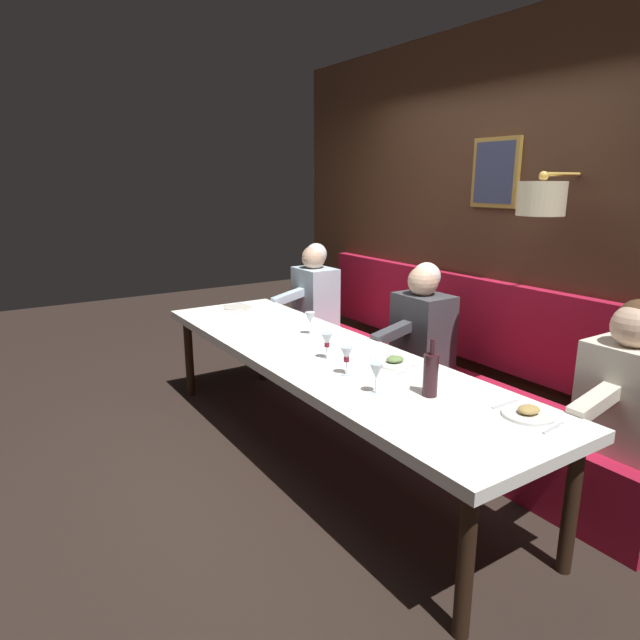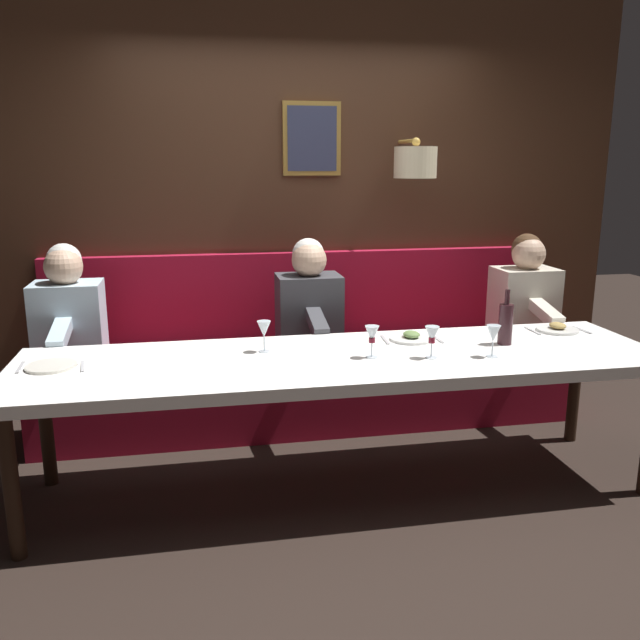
{
  "view_description": "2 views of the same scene",
  "coord_description": "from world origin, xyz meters",
  "px_view_note": "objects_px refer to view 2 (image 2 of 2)",
  "views": [
    {
      "loc": [
        -1.84,
        -2.77,
        1.81
      ],
      "look_at": [
        0.05,
        0.12,
        0.92
      ],
      "focal_mm": 30.64,
      "sensor_mm": 36.0,
      "label": 1
    },
    {
      "loc": [
        -3.12,
        0.72,
        1.69
      ],
      "look_at": [
        0.05,
        0.12,
        0.92
      ],
      "focal_mm": 36.78,
      "sensor_mm": 36.0,
      "label": 2
    }
  ],
  "objects_px": {
    "wine_glass_1": "(372,335)",
    "wine_glass_3": "(432,336)",
    "wine_bottle": "(506,323)",
    "wine_glass_2": "(493,334)",
    "wine_glass_0": "(264,330)",
    "diner_near": "(309,306)",
    "diner_nearest": "(525,297)",
    "diner_middle": "(68,315)",
    "dining_table": "(344,366)"
  },
  "relations": [
    {
      "from": "diner_middle",
      "to": "wine_glass_3",
      "type": "distance_m",
      "value": 2.15
    },
    {
      "from": "diner_nearest",
      "to": "wine_bottle",
      "type": "distance_m",
      "value": 1.0
    },
    {
      "from": "diner_near",
      "to": "wine_glass_0",
      "type": "distance_m",
      "value": 0.82
    },
    {
      "from": "wine_glass_2",
      "to": "wine_glass_3",
      "type": "xyz_separation_m",
      "value": [
        0.04,
        0.31,
        -0.0
      ]
    },
    {
      "from": "diner_near",
      "to": "diner_middle",
      "type": "bearing_deg",
      "value": 90.0
    },
    {
      "from": "diner_near",
      "to": "wine_bottle",
      "type": "bearing_deg",
      "value": -131.73
    },
    {
      "from": "wine_glass_3",
      "to": "wine_bottle",
      "type": "relative_size",
      "value": 0.55
    },
    {
      "from": "diner_nearest",
      "to": "diner_middle",
      "type": "bearing_deg",
      "value": 90.0
    },
    {
      "from": "dining_table",
      "to": "wine_glass_0",
      "type": "bearing_deg",
      "value": 69.46
    },
    {
      "from": "wine_glass_1",
      "to": "wine_glass_2",
      "type": "relative_size",
      "value": 1.0
    },
    {
      "from": "diner_near",
      "to": "wine_glass_1",
      "type": "xyz_separation_m",
      "value": [
        -0.94,
        -0.16,
        0.04
      ]
    },
    {
      "from": "dining_table",
      "to": "diner_middle",
      "type": "height_order",
      "value": "diner_middle"
    },
    {
      "from": "wine_glass_0",
      "to": "wine_glass_1",
      "type": "distance_m",
      "value": 0.56
    },
    {
      "from": "wine_bottle",
      "to": "wine_glass_3",
      "type": "bearing_deg",
      "value": 110.0
    },
    {
      "from": "dining_table",
      "to": "wine_bottle",
      "type": "bearing_deg",
      "value": -86.73
    },
    {
      "from": "diner_near",
      "to": "wine_glass_1",
      "type": "distance_m",
      "value": 0.96
    },
    {
      "from": "wine_glass_3",
      "to": "wine_bottle",
      "type": "xyz_separation_m",
      "value": [
        0.18,
        -0.48,
        0.0
      ]
    },
    {
      "from": "dining_table",
      "to": "diner_middle",
      "type": "distance_m",
      "value": 1.73
    },
    {
      "from": "diner_nearest",
      "to": "wine_glass_1",
      "type": "relative_size",
      "value": 4.82
    },
    {
      "from": "diner_nearest",
      "to": "dining_table",
      "type": "bearing_deg",
      "value": 121.25
    },
    {
      "from": "wine_glass_2",
      "to": "wine_glass_0",
      "type": "bearing_deg",
      "value": 74.64
    },
    {
      "from": "diner_nearest",
      "to": "diner_near",
      "type": "bearing_deg",
      "value": 90.0
    },
    {
      "from": "dining_table",
      "to": "wine_bottle",
      "type": "height_order",
      "value": "wine_bottle"
    },
    {
      "from": "wine_glass_2",
      "to": "wine_bottle",
      "type": "relative_size",
      "value": 0.55
    },
    {
      "from": "dining_table",
      "to": "wine_glass_3",
      "type": "bearing_deg",
      "value": -106.39
    },
    {
      "from": "diner_near",
      "to": "diner_nearest",
      "type": "bearing_deg",
      "value": -90.0
    },
    {
      "from": "wine_glass_2",
      "to": "wine_glass_3",
      "type": "distance_m",
      "value": 0.31
    },
    {
      "from": "diner_near",
      "to": "wine_glass_1",
      "type": "height_order",
      "value": "diner_near"
    },
    {
      "from": "dining_table",
      "to": "wine_glass_2",
      "type": "xyz_separation_m",
      "value": [
        -0.16,
        -0.73,
        0.17
      ]
    },
    {
      "from": "dining_table",
      "to": "diner_near",
      "type": "relative_size",
      "value": 4.16
    },
    {
      "from": "wine_glass_1",
      "to": "wine_glass_2",
      "type": "distance_m",
      "value": 0.61
    },
    {
      "from": "diner_middle",
      "to": "wine_bottle",
      "type": "bearing_deg",
      "value": -109.2
    },
    {
      "from": "diner_nearest",
      "to": "wine_glass_2",
      "type": "xyz_separation_m",
      "value": [
        -1.04,
        0.72,
        0.04
      ]
    },
    {
      "from": "dining_table",
      "to": "diner_nearest",
      "type": "height_order",
      "value": "diner_nearest"
    },
    {
      "from": "diner_nearest",
      "to": "wine_glass_1",
      "type": "height_order",
      "value": "diner_nearest"
    },
    {
      "from": "diner_nearest",
      "to": "wine_glass_2",
      "type": "height_order",
      "value": "diner_nearest"
    },
    {
      "from": "wine_glass_1",
      "to": "wine_glass_3",
      "type": "height_order",
      "value": "same"
    },
    {
      "from": "diner_nearest",
      "to": "wine_glass_2",
      "type": "distance_m",
      "value": 1.27
    },
    {
      "from": "wine_glass_0",
      "to": "diner_middle",
      "type": "bearing_deg",
      "value": 56.0
    },
    {
      "from": "wine_glass_0",
      "to": "wine_glass_1",
      "type": "relative_size",
      "value": 1.0
    },
    {
      "from": "wine_glass_2",
      "to": "wine_glass_3",
      "type": "bearing_deg",
      "value": 83.03
    },
    {
      "from": "diner_middle",
      "to": "wine_glass_0",
      "type": "relative_size",
      "value": 4.82
    },
    {
      "from": "diner_nearest",
      "to": "wine_glass_0",
      "type": "xyz_separation_m",
      "value": [
        -0.74,
        1.85,
        0.04
      ]
    },
    {
      "from": "diner_middle",
      "to": "wine_glass_3",
      "type": "bearing_deg",
      "value": -117.86
    },
    {
      "from": "diner_middle",
      "to": "wine_glass_3",
      "type": "relative_size",
      "value": 4.82
    },
    {
      "from": "dining_table",
      "to": "diner_middle",
      "type": "xyz_separation_m",
      "value": [
        0.88,
        1.48,
        0.13
      ]
    },
    {
      "from": "dining_table",
      "to": "wine_glass_1",
      "type": "height_order",
      "value": "wine_glass_1"
    },
    {
      "from": "wine_bottle",
      "to": "wine_glass_1",
      "type": "bearing_deg",
      "value": 98.15
    },
    {
      "from": "dining_table",
      "to": "diner_middle",
      "type": "relative_size",
      "value": 4.16
    },
    {
      "from": "diner_middle",
      "to": "wine_glass_2",
      "type": "distance_m",
      "value": 2.45
    }
  ]
}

